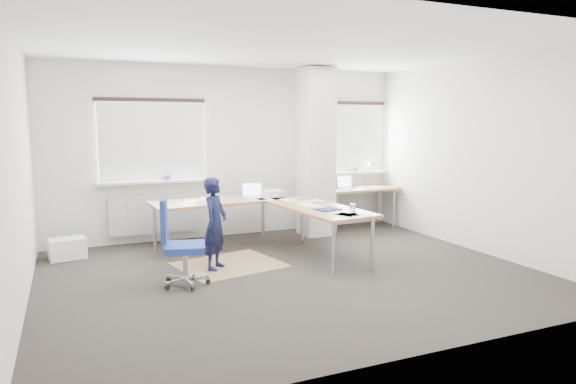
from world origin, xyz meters
name	(u,v)px	position (x,y,z in m)	size (l,w,h in m)	color
ground	(292,274)	(0.00, 0.00, 0.00)	(6.00, 6.00, 0.00)	black
room_shell	(291,134)	(0.18, 0.45, 1.75)	(6.04, 5.04, 2.82)	beige
floor_mat	(229,264)	(-0.60, 0.71, 0.00)	(1.30, 1.10, 0.01)	#937550
white_crate	(67,248)	(-2.60, 1.92, 0.14)	(0.48, 0.34, 0.29)	white
desk_main	(268,205)	(0.14, 1.19, 0.69)	(2.63, 2.63, 0.96)	brown
desk_side	(358,190)	(2.26, 2.15, 0.69)	(1.42, 0.75, 1.22)	brown
task_chair	(182,262)	(-1.36, 0.09, 0.29)	(0.58, 0.56, 1.04)	navy
person	(215,224)	(-0.82, 0.60, 0.60)	(0.44, 0.29, 1.20)	black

